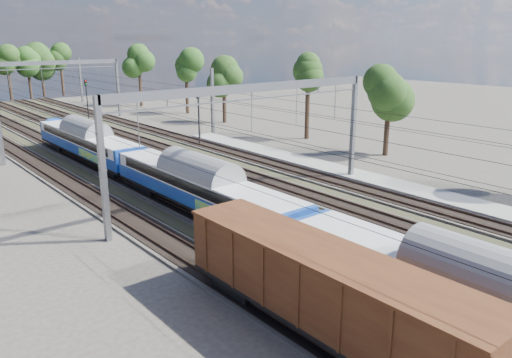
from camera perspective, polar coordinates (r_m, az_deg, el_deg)
track_bed at (r=50.18m, az=-11.35°, el=1.61°), size 21.00×130.00×0.34m
platform at (r=40.98m, az=21.95°, el=-2.39°), size 3.00×70.00×0.30m
catenary at (r=56.06m, az=-15.21°, el=9.39°), size 25.65×130.00×9.00m
tree_belt at (r=97.05m, az=-22.77°, el=12.14°), size 40.19×101.74×11.63m
emu_train at (r=34.67m, az=-6.03°, el=-0.38°), size 2.93×62.05×4.29m
freight_boxcar at (r=20.94m, az=7.75°, el=-12.26°), size 3.08×14.87×3.84m
worker at (r=60.69m, az=-18.03°, el=4.35°), size 0.53×0.71×1.79m
signal_near at (r=76.80m, az=-18.77°, el=8.93°), size 0.43×0.39×6.40m
signal_far at (r=58.48m, az=-6.59°, el=7.64°), size 0.44×0.40×6.22m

